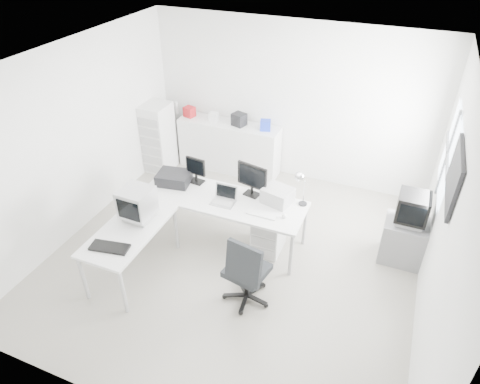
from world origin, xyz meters
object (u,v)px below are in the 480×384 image
at_px(sideboard, 229,147).
at_px(office_chair, 247,267).
at_px(inkjet_printer, 174,178).
at_px(laser_printer, 278,195).
at_px(drawer_pedestal, 269,232).
at_px(side_desk, 133,251).
at_px(main_desk, 223,219).
at_px(laptop, 223,197).
at_px(filing_cabinet, 158,138).
at_px(crt_monitor, 137,206).
at_px(lcd_monitor_small, 196,171).
at_px(tv_cabinet, 403,241).
at_px(lcd_monitor_large, 252,180).
at_px(crt_tv, 412,210).

bearing_deg(sideboard, office_chair, -62.59).
distance_m(inkjet_printer, sideboard, 1.89).
relative_size(laser_printer, sideboard, 0.20).
distance_m(drawer_pedestal, inkjet_printer, 1.64).
distance_m(side_desk, inkjet_printer, 1.29).
bearing_deg(main_desk, laptop, -63.43).
height_order(side_desk, filing_cabinet, filing_cabinet).
distance_m(crt_monitor, sideboard, 2.84).
height_order(laptop, crt_monitor, crt_monitor).
bearing_deg(filing_cabinet, lcd_monitor_small, -40.44).
xyz_separation_m(inkjet_printer, office_chair, (1.61, -1.07, -0.29)).
height_order(laptop, office_chair, office_chair).
relative_size(drawer_pedestal, crt_monitor, 1.45).
bearing_deg(crt_monitor, tv_cabinet, 24.52).
bearing_deg(drawer_pedestal, office_chair, -86.71).
xyz_separation_m(drawer_pedestal, lcd_monitor_large, (-0.35, 0.20, 0.69)).
height_order(side_desk, lcd_monitor_small, lcd_monitor_small).
xyz_separation_m(lcd_monitor_small, laser_printer, (1.30, -0.03, -0.09)).
bearing_deg(office_chair, crt_tv, 51.83).
distance_m(laptop, crt_tv, 2.56).
height_order(inkjet_printer, sideboard, sideboard).
distance_m(lcd_monitor_small, filing_cabinet, 1.90).
distance_m(drawer_pedestal, office_chair, 1.05).
xyz_separation_m(lcd_monitor_large, crt_tv, (2.18, 0.32, -0.12)).
xyz_separation_m(drawer_pedestal, tv_cabinet, (1.83, 0.52, 0.02)).
bearing_deg(laser_printer, crt_tv, 24.82).
bearing_deg(lcd_monitor_small, sideboard, 103.00).
relative_size(side_desk, lcd_monitor_large, 2.86).
distance_m(drawer_pedestal, laser_printer, 0.59).
bearing_deg(tv_cabinet, lcd_monitor_large, -171.66).
relative_size(main_desk, laptop, 7.82).
xyz_separation_m(lcd_monitor_large, office_chair, (0.41, -1.22, -0.45)).
height_order(side_desk, drawer_pedestal, side_desk).
xyz_separation_m(crt_tv, filing_cabinet, (-4.50, 0.90, -0.22)).
distance_m(tv_cabinet, filing_cabinet, 4.60).
xyz_separation_m(lcd_monitor_small, office_chair, (1.31, -1.22, -0.41)).
bearing_deg(office_chair, filing_cabinet, 149.21).
relative_size(laptop, sideboard, 0.16).
relative_size(lcd_monitor_small, crt_tv, 0.80).
bearing_deg(laptop, tv_cabinet, 14.77).
distance_m(lcd_monitor_large, filing_cabinet, 2.65).
bearing_deg(crt_tv, main_desk, -167.30).
bearing_deg(lcd_monitor_large, tv_cabinet, 20.24).
bearing_deg(drawer_pedestal, laptop, -167.01).
relative_size(side_desk, laser_printer, 3.60).
bearing_deg(filing_cabinet, office_chair, -41.64).
relative_size(lcd_monitor_small, office_chair, 0.37).
relative_size(main_desk, inkjet_printer, 4.98).
bearing_deg(tv_cabinet, filing_cabinet, 168.75).
xyz_separation_m(laptop, crt_monitor, (-0.90, -0.75, 0.11)).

